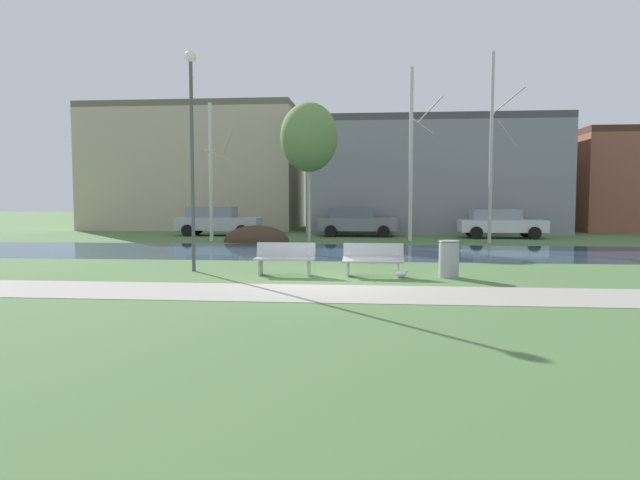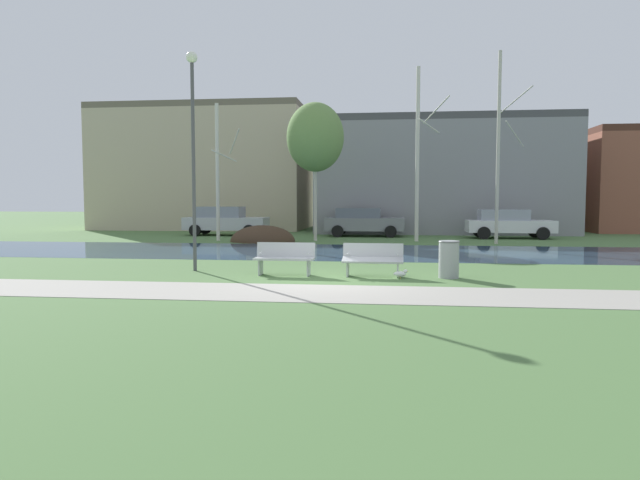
# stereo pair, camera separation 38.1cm
# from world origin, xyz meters

# --- Properties ---
(ground_plane) EXTENTS (120.00, 120.00, 0.00)m
(ground_plane) POSITION_xyz_m (0.00, 10.00, 0.00)
(ground_plane) COLOR #4C703D
(paved_path_strip) EXTENTS (60.00, 2.36, 0.01)m
(paved_path_strip) POSITION_xyz_m (0.00, -1.70, 0.01)
(paved_path_strip) COLOR #9E998E
(paved_path_strip) RESTS_ON ground
(river_band) EXTENTS (80.00, 6.86, 0.01)m
(river_band) POSITION_xyz_m (0.00, 8.07, 0.00)
(river_band) COLOR #33516B
(river_band) RESTS_ON ground
(soil_mound) EXTENTS (3.11, 2.41, 1.58)m
(soil_mound) POSITION_xyz_m (-4.38, 12.78, 0.00)
(soil_mound) COLOR #423021
(soil_mound) RESTS_ON ground
(bench_left) EXTENTS (1.61, 0.58, 0.87)m
(bench_left) POSITION_xyz_m (-1.18, 1.13, 0.47)
(bench_left) COLOR #B2B5B7
(bench_left) RESTS_ON ground
(bench_right) EXTENTS (1.61, 0.59, 0.87)m
(bench_right) POSITION_xyz_m (1.18, 1.13, 0.47)
(bench_right) COLOR #B2B5B7
(bench_right) RESTS_ON ground
(trash_bin) EXTENTS (0.55, 0.55, 0.97)m
(trash_bin) POSITION_xyz_m (3.15, 1.12, 0.50)
(trash_bin) COLOR #999B9E
(trash_bin) RESTS_ON ground
(seagull) EXTENTS (0.39, 0.14, 0.24)m
(seagull) POSITION_xyz_m (1.90, 0.80, 0.13)
(seagull) COLOR white
(seagull) RESTS_ON ground
(streetlamp) EXTENTS (0.32, 0.32, 6.14)m
(streetlamp) POSITION_xyz_m (-3.89, 1.75, 4.02)
(streetlamp) COLOR #4C4C51
(streetlamp) RESTS_ON ground
(birch_far_left) EXTENTS (1.24, 2.10, 6.64)m
(birch_far_left) POSITION_xyz_m (-6.66, 13.26, 3.38)
(birch_far_left) COLOR beige
(birch_far_left) RESTS_ON ground
(birch_left) EXTENTS (2.77, 2.77, 6.67)m
(birch_left) POSITION_xyz_m (-1.97, 13.76, 5.00)
(birch_left) COLOR #BCB7A8
(birch_left) RESTS_ON ground
(birch_center_left) EXTENTS (1.57, 2.48, 8.26)m
(birch_center_left) POSITION_xyz_m (2.95, 13.92, 4.23)
(birch_center_left) COLOR beige
(birch_center_left) RESTS_ON ground
(birch_center) EXTENTS (1.51, 2.49, 8.62)m
(birch_center) POSITION_xyz_m (6.48, 12.82, 4.39)
(birch_center) COLOR #BCB7A8
(birch_center) RESTS_ON ground
(parked_van_nearest_silver) EXTENTS (4.58, 1.96, 1.61)m
(parked_van_nearest_silver) POSITION_xyz_m (-7.52, 17.14, 0.83)
(parked_van_nearest_silver) COLOR #B2B5BC
(parked_van_nearest_silver) RESTS_ON ground
(parked_sedan_second_grey) EXTENTS (4.25, 2.04, 1.54)m
(parked_sedan_second_grey) POSITION_xyz_m (0.20, 17.26, 0.81)
(parked_sedan_second_grey) COLOR slate
(parked_sedan_second_grey) RESTS_ON ground
(parked_hatch_third_white) EXTENTS (4.35, 1.94, 1.49)m
(parked_hatch_third_white) POSITION_xyz_m (7.69, 16.53, 0.78)
(parked_hatch_third_white) COLOR silver
(parked_hatch_third_white) RESTS_ON ground
(building_beige_block) EXTENTS (13.84, 7.91, 8.19)m
(building_beige_block) POSITION_xyz_m (-10.96, 24.83, 4.09)
(building_beige_block) COLOR #BCAD8E
(building_beige_block) RESTS_ON ground
(building_grey_warehouse) EXTENTS (14.88, 9.89, 6.84)m
(building_grey_warehouse) POSITION_xyz_m (4.71, 23.52, 3.42)
(building_grey_warehouse) COLOR gray
(building_grey_warehouse) RESTS_ON ground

